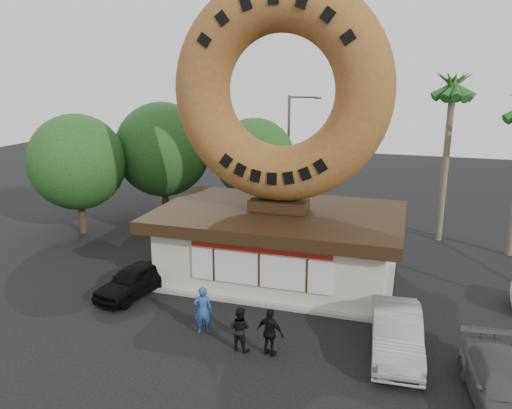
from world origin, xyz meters
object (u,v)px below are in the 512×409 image
object	(u,v)px
person_center	(240,329)
person_right	(270,332)
street_lamp	(291,151)
person_left	(203,310)
car_black	(134,280)
car_grey	(506,387)
car_silver	(397,333)
donut_shop	(278,242)
giant_donut	(280,91)

from	to	relation	value
person_center	person_right	world-z (taller)	person_right
street_lamp	person_left	world-z (taller)	street_lamp
person_center	car_black	bearing A→B (deg)	-15.89
street_lamp	person_left	size ratio (longest dim) A/B	4.29
car_grey	car_silver	bearing A→B (deg)	138.59
street_lamp	person_left	bearing A→B (deg)	-88.06
donut_shop	street_lamp	size ratio (longest dim) A/B	1.40
car_silver	car_grey	world-z (taller)	car_silver
person_center	car_silver	world-z (taller)	person_center
person_left	person_center	bearing A→B (deg)	133.99
donut_shop	person_left	world-z (taller)	donut_shop
giant_donut	street_lamp	size ratio (longest dim) A/B	1.21
person_center	person_left	bearing A→B (deg)	-11.93
street_lamp	car_silver	xyz separation A→B (m)	(7.46, -15.20, -3.72)
street_lamp	car_grey	distance (m)	20.64
car_black	donut_shop	bearing A→B (deg)	46.92
donut_shop	person_left	bearing A→B (deg)	-102.57
donut_shop	person_center	size ratio (longest dim) A/B	6.96
person_left	car_silver	distance (m)	6.96
person_left	person_center	size ratio (longest dim) A/B	1.16
car_black	car_grey	bearing A→B (deg)	-1.21
donut_shop	giant_donut	bearing A→B (deg)	90.00
car_black	car_grey	size ratio (longest dim) A/B	0.82
car_black	car_silver	world-z (taller)	car_silver
donut_shop	giant_donut	size ratio (longest dim) A/B	1.15
car_grey	person_right	bearing A→B (deg)	167.46
street_lamp	person_center	size ratio (longest dim) A/B	4.97
street_lamp	car_grey	size ratio (longest dim) A/B	1.69
car_silver	person_left	bearing A→B (deg)	-178.26
giant_donut	person_left	size ratio (longest dim) A/B	5.21
donut_shop	person_center	world-z (taller)	donut_shop
car_black	car_grey	world-z (taller)	car_grey
car_black	person_center	bearing A→B (deg)	-12.98
person_right	car_black	xyz separation A→B (m)	(-7.00, 2.90, -0.21)
person_center	person_right	bearing A→B (deg)	-172.58
car_silver	car_grey	size ratio (longest dim) A/B	0.98
donut_shop	car_grey	world-z (taller)	donut_shop
person_left	car_silver	world-z (taller)	person_left
person_left	car_grey	world-z (taller)	person_left
street_lamp	person_left	distance (m)	16.32
street_lamp	car_black	bearing A→B (deg)	-104.92
person_right	car_silver	size ratio (longest dim) A/B	0.38
person_left	car_grey	distance (m)	10.13
street_lamp	car_black	distance (m)	14.72
person_center	car_grey	distance (m)	8.38
giant_donut	car_black	distance (m)	10.41
person_center	car_silver	xyz separation A→B (m)	(5.24, 1.39, -0.04)
person_center	car_silver	bearing A→B (deg)	-155.19
street_lamp	person_right	world-z (taller)	street_lamp
person_center	car_black	size ratio (longest dim) A/B	0.41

